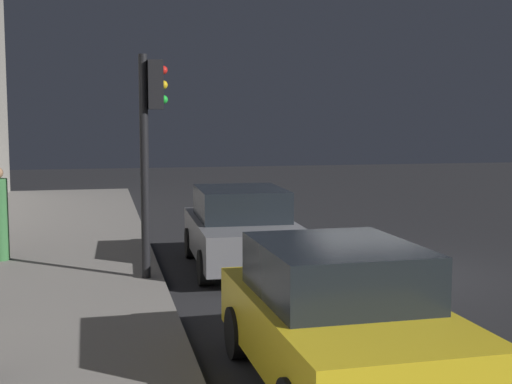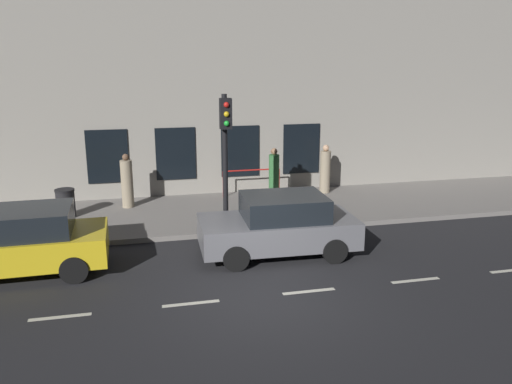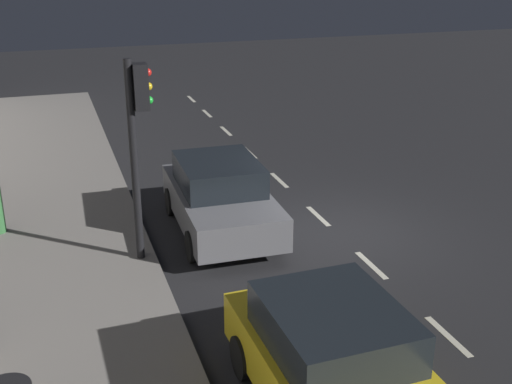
% 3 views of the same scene
% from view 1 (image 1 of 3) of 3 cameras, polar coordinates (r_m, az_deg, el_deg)
% --- Properties ---
extents(ground_plane, '(60.00, 60.00, 0.00)m').
position_cam_1_polar(ground_plane, '(13.58, 9.52, -6.56)').
color(ground_plane, '#232326').
extents(sidewalk, '(4.50, 32.00, 0.15)m').
position_cam_1_polar(sidewalk, '(12.65, -17.96, -7.36)').
color(sidewalk, gray).
rests_on(sidewalk, ground).
extents(lane_centre_line, '(0.12, 27.20, 0.01)m').
position_cam_1_polar(lane_centre_line, '(14.48, 8.02, -5.73)').
color(lane_centre_line, beige).
rests_on(lane_centre_line, ground).
extents(traffic_light, '(0.50, 0.32, 3.89)m').
position_cam_1_polar(traffic_light, '(12.19, -8.70, 5.18)').
color(traffic_light, black).
rests_on(traffic_light, sidewalk).
extents(parked_car_0, '(2.05, 3.94, 1.58)m').
position_cam_1_polar(parked_car_0, '(7.74, 6.87, -10.13)').
color(parked_car_0, gold).
rests_on(parked_car_0, ground).
extents(parked_car_1, '(2.08, 4.09, 1.58)m').
position_cam_1_polar(parked_car_1, '(13.67, -1.21, -3.02)').
color(parked_car_1, slate).
rests_on(parked_car_1, ground).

